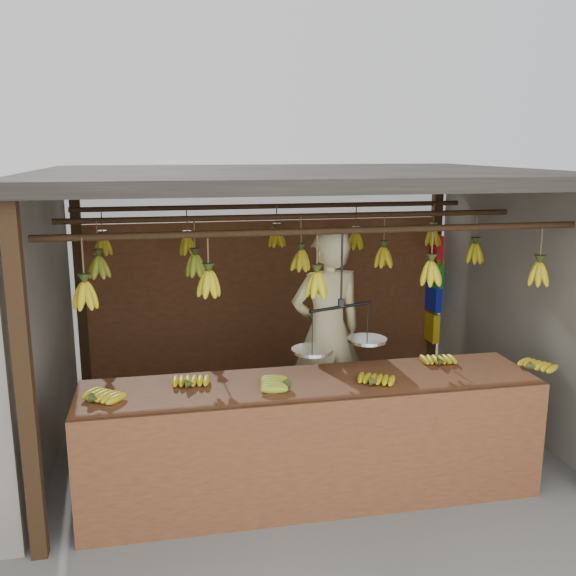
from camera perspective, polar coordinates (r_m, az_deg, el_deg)
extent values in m
plane|color=#5B5B57|center=(6.12, 0.57, -12.57)|extent=(80.00, 80.00, 0.00)
cube|color=black|center=(4.27, -22.32, -8.26)|extent=(0.10, 0.10, 2.30)
cube|color=black|center=(7.13, -17.97, 0.18)|extent=(0.10, 0.10, 2.30)
cube|color=black|center=(7.75, 12.85, 1.43)|extent=(0.10, 0.10, 2.30)
cube|color=black|center=(5.55, 0.62, 9.97)|extent=(4.30, 3.30, 0.10)
cylinder|color=black|center=(4.61, 3.21, 5.08)|extent=(4.00, 0.05, 0.05)
cylinder|color=black|center=(5.58, 0.61, 6.38)|extent=(4.00, 0.05, 0.05)
cylinder|color=black|center=(6.56, -1.22, 7.29)|extent=(4.00, 0.05, 0.05)
cube|color=brown|center=(7.22, -1.89, -1.08)|extent=(4.00, 0.06, 1.80)
cube|color=brown|center=(4.78, 2.15, -8.79)|extent=(3.37, 0.75, 0.08)
cube|color=brown|center=(4.62, 3.23, -15.19)|extent=(3.37, 0.04, 0.90)
cube|color=black|center=(4.59, -17.35, -16.53)|extent=(0.07, 0.07, 0.82)
cube|color=black|center=(5.27, 20.44, -12.84)|extent=(0.07, 0.07, 0.82)
cube|color=black|center=(5.17, -16.64, -13.08)|extent=(0.07, 0.07, 0.82)
cube|color=black|center=(5.78, 17.04, -10.31)|extent=(0.07, 0.07, 0.82)
ellipsoid|color=gold|center=(4.55, -16.83, -9.51)|extent=(0.29, 0.30, 0.06)
ellipsoid|color=gold|center=(4.67, -8.71, -8.53)|extent=(0.21, 0.26, 0.06)
ellipsoid|color=#92A523|center=(4.65, -0.13, -8.49)|extent=(0.27, 0.22, 0.06)
ellipsoid|color=gold|center=(4.70, 7.66, -8.38)|extent=(0.27, 0.30, 0.06)
ellipsoid|color=gold|center=(5.21, 13.48, -6.49)|extent=(0.21, 0.26, 0.06)
ellipsoid|color=gold|center=(5.31, 20.92, -6.64)|extent=(0.30, 0.28, 0.06)
ellipsoid|color=gold|center=(4.54, -17.57, -0.63)|extent=(0.16, 0.16, 0.28)
ellipsoid|color=gold|center=(4.58, -7.05, 0.37)|extent=(0.16, 0.16, 0.28)
ellipsoid|color=gold|center=(4.68, 2.57, 0.31)|extent=(0.16, 0.16, 0.28)
ellipsoid|color=gold|center=(4.97, 12.57, 1.29)|extent=(0.16, 0.16, 0.28)
ellipsoid|color=gold|center=(5.39, 21.38, 1.17)|extent=(0.16, 0.16, 0.28)
ellipsoid|color=#92A523|center=(5.50, -16.45, 1.79)|extent=(0.16, 0.16, 0.28)
ellipsoid|color=#92A523|center=(5.53, -8.24, 1.99)|extent=(0.16, 0.16, 0.28)
ellipsoid|color=gold|center=(5.62, 1.15, 2.47)|extent=(0.16, 0.16, 0.28)
ellipsoid|color=gold|center=(5.88, 8.48, 2.73)|extent=(0.16, 0.16, 0.28)
ellipsoid|color=gold|center=(6.24, 16.27, 2.98)|extent=(0.16, 0.16, 0.28)
ellipsoid|color=gold|center=(6.55, -16.10, 3.62)|extent=(0.16, 0.16, 0.28)
ellipsoid|color=gold|center=(6.50, -8.92, 3.74)|extent=(0.16, 0.16, 0.28)
ellipsoid|color=gold|center=(6.57, -1.01, 4.47)|extent=(0.16, 0.16, 0.28)
ellipsoid|color=gold|center=(6.82, 6.02, 4.21)|extent=(0.16, 0.16, 0.28)
ellipsoid|color=gold|center=(7.07, 12.74, 4.43)|extent=(0.16, 0.16, 0.28)
cylinder|color=black|center=(4.70, 4.80, 1.67)|extent=(0.02, 0.02, 0.57)
cylinder|color=black|center=(4.76, 4.74, -1.69)|extent=(0.53, 0.21, 0.02)
cylinder|color=silver|center=(4.70, 2.16, -5.63)|extent=(0.30, 0.30, 0.02)
cylinder|color=silver|center=(4.98, 7.04, -4.66)|extent=(0.30, 0.30, 0.02)
imported|color=beige|center=(5.86, 3.48, -3.90)|extent=(0.75, 0.56, 1.89)
cube|color=red|center=(7.54, 13.00, 3.36)|extent=(0.08, 0.26, 0.34)
cube|color=#199926|center=(7.59, 12.91, 1.37)|extent=(0.08, 0.26, 0.34)
cube|color=#1426BF|center=(7.64, 12.80, -0.73)|extent=(0.08, 0.26, 0.34)
cube|color=yellow|center=(7.73, 12.67, -3.38)|extent=(0.08, 0.26, 0.34)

